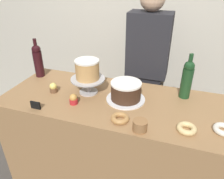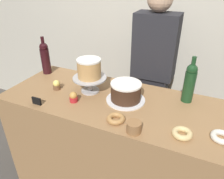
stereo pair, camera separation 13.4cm
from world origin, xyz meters
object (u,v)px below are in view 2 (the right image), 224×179
object	(u,v)px
cupcake_lemon	(57,85)
price_sign_chalkboard	(37,101)
white_layer_cake	(89,68)
donut_sugar	(221,137)
cake_stand_pedestal	(90,82)
wine_bottle_green	(190,82)
cookie_stack	(134,127)
chocolate_round_cake	(126,91)
donut_maple	(116,119)
cupcake_caramel	(73,97)
donut_glazed	(182,133)
barista_figure	(152,77)
wine_bottle_dark_red	(45,58)

from	to	relation	value
cupcake_lemon	price_sign_chalkboard	world-z (taller)	cupcake_lemon
white_layer_cake	donut_sugar	distance (m)	0.93
cake_stand_pedestal	white_layer_cake	xyz separation A→B (m)	(0.00, 0.00, 0.11)
wine_bottle_green	cookie_stack	bearing A→B (deg)	-115.64
cupcake_lemon	price_sign_chalkboard	xyz separation A→B (m)	(0.01, -0.23, -0.01)
donut_sugar	cookie_stack	bearing A→B (deg)	-163.10
wine_bottle_green	white_layer_cake	bearing A→B (deg)	-166.84
chocolate_round_cake	cupcake_lemon	xyz separation A→B (m)	(-0.54, -0.06, -0.04)
donut_maple	cookie_stack	xyz separation A→B (m)	(0.13, -0.05, 0.02)
cupcake_lemon	cookie_stack	bearing A→B (deg)	-18.31
price_sign_chalkboard	cake_stand_pedestal	bearing A→B (deg)	52.09
cupcake_caramel	donut_maple	xyz separation A→B (m)	(0.35, -0.08, -0.02)
cookie_stack	white_layer_cake	bearing A→B (deg)	145.69
cupcake_lemon	cookie_stack	distance (m)	0.74
cupcake_lemon	donut_glazed	world-z (taller)	cupcake_lemon
wine_bottle_green	donut_glazed	distance (m)	0.41
cupcake_caramel	donut_glazed	bearing A→B (deg)	-4.30
cake_stand_pedestal	chocolate_round_cake	xyz separation A→B (m)	(0.29, -0.01, -0.01)
wine_bottle_green	cupcake_caramel	world-z (taller)	wine_bottle_green
cake_stand_pedestal	wine_bottle_green	xyz separation A→B (m)	(0.68, 0.16, 0.06)
cake_stand_pedestal	cookie_stack	world-z (taller)	cake_stand_pedestal
cookie_stack	barista_figure	xyz separation A→B (m)	(-0.12, 0.86, -0.08)
donut_maple	price_sign_chalkboard	distance (m)	0.56
chocolate_round_cake	price_sign_chalkboard	xyz separation A→B (m)	(-0.53, -0.30, -0.05)
cake_stand_pedestal	barista_figure	xyz separation A→B (m)	(0.34, 0.55, -0.13)
cupcake_lemon	cookie_stack	world-z (taller)	cupcake_lemon
donut_glazed	price_sign_chalkboard	bearing A→B (deg)	-175.24
chocolate_round_cake	donut_maple	xyz separation A→B (m)	(0.03, -0.24, -0.06)
wine_bottle_dark_red	wine_bottle_green	distance (m)	1.19
wine_bottle_dark_red	price_sign_chalkboard	size ratio (longest dim) A/B	4.65
barista_figure	cupcake_lemon	bearing A→B (deg)	-133.04
white_layer_cake	chocolate_round_cake	xyz separation A→B (m)	(0.29, -0.01, -0.11)
donut_sugar	wine_bottle_dark_red	bearing A→B (deg)	167.70
donut_glazed	cake_stand_pedestal	bearing A→B (deg)	161.92
white_layer_cake	wine_bottle_green	bearing A→B (deg)	13.16
donut_maple	cookie_stack	size ratio (longest dim) A/B	1.33
donut_glazed	barista_figure	xyz separation A→B (m)	(-0.37, 0.78, -0.07)
cupcake_lemon	barista_figure	xyz separation A→B (m)	(0.59, 0.63, -0.09)
white_layer_cake	cookie_stack	xyz separation A→B (m)	(0.45, -0.31, -0.15)
wine_bottle_green	cupcake_caramel	distance (m)	0.79
donut_sugar	cupcake_lemon	bearing A→B (deg)	175.20
donut_sugar	price_sign_chalkboard	xyz separation A→B (m)	(-1.14, -0.14, 0.01)
white_layer_cake	wine_bottle_dark_red	bearing A→B (deg)	165.25
cake_stand_pedestal	cupcake_caramel	world-z (taller)	cake_stand_pedestal
donut_sugar	cookie_stack	world-z (taller)	cookie_stack
cupcake_lemon	donut_maple	distance (m)	0.60
chocolate_round_cake	donut_sugar	distance (m)	0.64
wine_bottle_green	barista_figure	bearing A→B (deg)	131.08
cake_stand_pedestal	barista_figure	size ratio (longest dim) A/B	0.16
cookie_stack	wine_bottle_dark_red	bearing A→B (deg)	155.30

